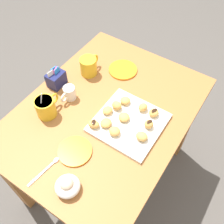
% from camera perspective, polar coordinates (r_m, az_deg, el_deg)
% --- Properties ---
extents(ground_plane, '(8.00, 8.00, 0.00)m').
position_cam_1_polar(ground_plane, '(1.91, -1.07, -13.51)').
color(ground_plane, '#514C47').
extents(dining_table, '(1.02, 0.76, 0.75)m').
position_cam_1_polar(dining_table, '(1.37, -1.45, -3.37)').
color(dining_table, '#A36633').
rests_on(dining_table, ground_plane).
extents(pastry_plate_square, '(0.30, 0.30, 0.02)m').
position_cam_1_polar(pastry_plate_square, '(1.21, 3.81, -2.29)').
color(pastry_plate_square, silver).
rests_on(pastry_plate_square, dining_table).
extents(coffee_mug_mustard_left, '(0.13, 0.09, 0.15)m').
position_cam_1_polar(coffee_mug_mustard_left, '(1.24, -14.45, 1.14)').
color(coffee_mug_mustard_left, gold).
rests_on(coffee_mug_mustard_left, dining_table).
extents(coffee_mug_mustard_right, '(0.13, 0.09, 0.10)m').
position_cam_1_polar(coffee_mug_mustard_right, '(1.40, -5.18, 10.20)').
color(coffee_mug_mustard_right, gold).
rests_on(coffee_mug_mustard_right, dining_table).
extents(cream_pitcher_white, '(0.10, 0.06, 0.07)m').
position_cam_1_polar(cream_pitcher_white, '(1.30, -9.43, 4.28)').
color(cream_pitcher_white, silver).
rests_on(cream_pitcher_white, dining_table).
extents(sugar_caddy, '(0.09, 0.07, 0.11)m').
position_cam_1_polar(sugar_caddy, '(1.37, -12.26, 7.19)').
color(sugar_caddy, '#191E51').
rests_on(sugar_caddy, dining_table).
extents(ice_cream_bowl, '(0.10, 0.10, 0.07)m').
position_cam_1_polar(ice_cream_bowl, '(1.05, -9.85, -15.79)').
color(ice_cream_bowl, silver).
rests_on(ice_cream_bowl, dining_table).
extents(saucer_orange_left, '(0.15, 0.15, 0.01)m').
position_cam_1_polar(saucer_orange_left, '(1.14, -8.23, -8.56)').
color(saucer_orange_left, orange).
rests_on(saucer_orange_left, dining_table).
extents(saucer_orange_right, '(0.16, 0.16, 0.01)m').
position_cam_1_polar(saucer_orange_right, '(1.44, 2.44, 9.34)').
color(saucer_orange_right, orange).
rests_on(saucer_orange_right, dining_table).
extents(loose_spoon_near_saucer, '(0.16, 0.03, 0.01)m').
position_cam_1_polar(loose_spoon_near_saucer, '(1.13, -14.11, -11.94)').
color(loose_spoon_near_saucer, silver).
rests_on(loose_spoon_near_saucer, dining_table).
extents(beignet_0, '(0.07, 0.07, 0.03)m').
position_cam_1_polar(beignet_0, '(1.26, 2.97, 2.52)').
color(beignet_0, '#DBA351').
rests_on(beignet_0, pastry_plate_square).
extents(beignet_1, '(0.06, 0.06, 0.04)m').
position_cam_1_polar(beignet_1, '(1.22, 9.24, -0.16)').
color(beignet_1, '#DBA351').
rests_on(beignet_1, pastry_plate_square).
extents(chocolate_drizzle_1, '(0.04, 0.03, 0.00)m').
position_cam_1_polar(chocolate_drizzle_1, '(1.21, 9.36, 0.38)').
color(chocolate_drizzle_1, black).
rests_on(chocolate_drizzle_1, beignet_1).
extents(beignet_2, '(0.06, 0.05, 0.03)m').
position_cam_1_polar(beignet_2, '(1.22, -1.00, 0.35)').
color(beignet_2, '#DBA351').
rests_on(beignet_2, pastry_plate_square).
extents(beignet_3, '(0.05, 0.06, 0.03)m').
position_cam_1_polar(beignet_3, '(1.14, 6.63, -5.39)').
color(beignet_3, '#DBA351').
rests_on(beignet_3, pastry_plate_square).
extents(beignet_4, '(0.06, 0.06, 0.03)m').
position_cam_1_polar(beignet_4, '(1.18, -1.34, -2.46)').
color(beignet_4, '#DBA351').
rests_on(beignet_4, pastry_plate_square).
extents(beignet_5, '(0.07, 0.07, 0.03)m').
position_cam_1_polar(beignet_5, '(1.20, 2.79, -1.04)').
color(beignet_5, '#DBA351').
rests_on(beignet_5, pastry_plate_square).
extents(beignet_6, '(0.05, 0.06, 0.04)m').
position_cam_1_polar(beignet_6, '(1.23, 1.07, 1.46)').
color(beignet_6, '#DBA351').
rests_on(beignet_6, pastry_plate_square).
extents(beignet_7, '(0.05, 0.05, 0.04)m').
position_cam_1_polar(beignet_7, '(1.18, 8.15, -2.71)').
color(beignet_7, '#DBA351').
rests_on(beignet_7, pastry_plate_square).
extents(chocolate_drizzle_7, '(0.03, 0.03, 0.00)m').
position_cam_1_polar(chocolate_drizzle_7, '(1.16, 8.27, -2.12)').
color(chocolate_drizzle_7, black).
rests_on(chocolate_drizzle_7, beignet_7).
extents(beignet_8, '(0.05, 0.05, 0.04)m').
position_cam_1_polar(beignet_8, '(1.23, 6.90, 1.05)').
color(beignet_8, '#DBA351').
rests_on(beignet_8, pastry_plate_square).
extents(beignet_9, '(0.05, 0.06, 0.03)m').
position_cam_1_polar(beignet_9, '(1.17, -4.05, -2.71)').
color(beignet_9, '#DBA351').
rests_on(beignet_9, pastry_plate_square).
extents(chocolate_drizzle_9, '(0.03, 0.03, 0.00)m').
position_cam_1_polar(chocolate_drizzle_9, '(1.16, -4.10, -2.20)').
color(chocolate_drizzle_9, black).
rests_on(chocolate_drizzle_9, beignet_9).
extents(beignet_10, '(0.05, 0.06, 0.03)m').
position_cam_1_polar(beignet_10, '(1.15, 0.60, -4.30)').
color(beignet_10, '#DBA351').
rests_on(beignet_10, pastry_plate_square).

